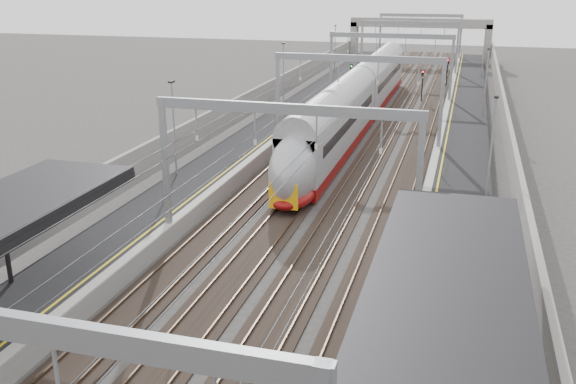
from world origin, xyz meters
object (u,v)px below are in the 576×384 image
Objects in this scene: overbridge at (420,29)px; signal_green at (351,73)px; train at (355,107)px; bench at (477,342)px.

overbridge is 32.08m from signal_green.
train reaches higher than signal_green.
signal_green is (-5.20, -31.52, -2.89)m from overbridge.
overbridge reaches higher than signal_green.
signal_green is at bearing 104.61° from bench.
train is at bearing -91.72° from overbridge.
train is (-1.50, -50.08, -3.20)m from overbridge.
train reaches higher than bench.
bench is at bearing -75.39° from signal_green.
bench is 0.50× the size of signal_green.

